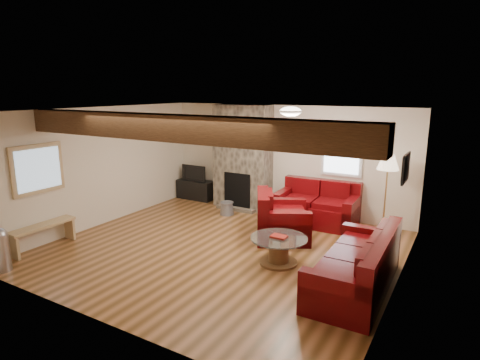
% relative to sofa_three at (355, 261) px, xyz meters
% --- Properties ---
extents(room, '(8.00, 8.00, 8.00)m').
position_rel_sofa_three_xyz_m(room, '(-2.48, 0.27, 0.82)').
color(room, brown).
rests_on(room, ground).
extents(floor, '(6.00, 6.00, 0.00)m').
position_rel_sofa_three_xyz_m(floor, '(-2.48, 0.27, -0.43)').
color(floor, brown).
rests_on(floor, ground).
extents(oak_beam, '(6.00, 0.36, 0.38)m').
position_rel_sofa_three_xyz_m(oak_beam, '(-2.48, -0.98, 1.88)').
color(oak_beam, black).
rests_on(oak_beam, room).
extents(chimney_breast, '(1.40, 0.67, 2.50)m').
position_rel_sofa_three_xyz_m(chimney_breast, '(-3.48, 2.76, 0.79)').
color(chimney_breast, '#3A342D').
rests_on(chimney_breast, floor).
extents(back_window, '(0.90, 0.08, 1.10)m').
position_rel_sofa_three_xyz_m(back_window, '(-1.13, 2.98, 1.12)').
color(back_window, silver).
rests_on(back_window, room).
extents(hatch_window, '(0.08, 1.00, 0.90)m').
position_rel_sofa_three_xyz_m(hatch_window, '(-5.44, -1.23, 1.02)').
color(hatch_window, tan).
rests_on(hatch_window, room).
extents(ceiling_dome, '(0.40, 0.40, 0.18)m').
position_rel_sofa_three_xyz_m(ceiling_dome, '(-1.58, 1.17, 2.01)').
color(ceiling_dome, white).
rests_on(ceiling_dome, room).
extents(artwork_back, '(0.42, 0.06, 0.52)m').
position_rel_sofa_three_xyz_m(artwork_back, '(-2.33, 2.98, 1.27)').
color(artwork_back, black).
rests_on(artwork_back, room).
extents(artwork_right, '(0.06, 0.55, 0.42)m').
position_rel_sofa_three_xyz_m(artwork_right, '(0.48, 0.57, 1.32)').
color(artwork_right, black).
rests_on(artwork_right, room).
extents(sofa_three, '(0.95, 2.21, 0.85)m').
position_rel_sofa_three_xyz_m(sofa_three, '(0.00, 0.00, 0.00)').
color(sofa_three, '#420407').
rests_on(sofa_three, floor).
extents(loveseat, '(1.74, 1.05, 0.91)m').
position_rel_sofa_three_xyz_m(loveseat, '(-1.48, 2.50, 0.03)').
color(loveseat, '#420407').
rests_on(loveseat, floor).
extents(armchair_red, '(1.41, 1.47, 0.92)m').
position_rel_sofa_three_xyz_m(armchair_red, '(-1.76, 1.35, 0.03)').
color(armchair_red, '#420407').
rests_on(armchair_red, floor).
extents(coffee_table, '(0.95, 0.95, 0.49)m').
position_rel_sofa_three_xyz_m(coffee_table, '(-1.31, 0.21, -0.19)').
color(coffee_table, '#482B17').
rests_on(coffee_table, floor).
extents(tv_cabinet, '(1.00, 0.40, 0.50)m').
position_rel_sofa_three_xyz_m(tv_cabinet, '(-4.93, 2.80, -0.17)').
color(tv_cabinet, black).
rests_on(tv_cabinet, floor).
extents(television, '(0.73, 0.10, 0.42)m').
position_rel_sofa_three_xyz_m(television, '(-4.93, 2.80, 0.28)').
color(television, black).
rests_on(television, tv_cabinet).
extents(floor_lamp, '(0.42, 0.42, 1.62)m').
position_rel_sofa_three_xyz_m(floor_lamp, '(-0.09, 2.52, 0.96)').
color(floor_lamp, tan).
rests_on(floor_lamp, floor).
extents(pine_bench, '(0.28, 1.21, 0.45)m').
position_rel_sofa_three_xyz_m(pine_bench, '(-5.31, -1.35, -0.20)').
color(pine_bench, tan).
rests_on(pine_bench, floor).
extents(pedal_bin, '(0.33, 0.33, 0.73)m').
position_rel_sofa_three_xyz_m(pedal_bin, '(-5.04, -2.28, -0.06)').
color(pedal_bin, '#9C9CA1').
rests_on(pedal_bin, floor).
extents(coal_bucket, '(0.33, 0.33, 0.31)m').
position_rel_sofa_three_xyz_m(coal_bucket, '(-3.49, 2.06, -0.27)').
color(coal_bucket, gray).
rests_on(coal_bucket, floor).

